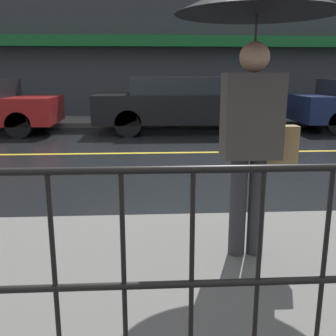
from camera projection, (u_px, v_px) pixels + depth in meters
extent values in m
plane|color=black|center=(132.00, 153.00, 7.88)|extent=(80.00, 80.00, 0.00)
cube|color=slate|center=(111.00, 282.00, 2.88)|extent=(28.00, 2.43, 0.14)
cube|color=slate|center=(137.00, 121.00, 12.72)|extent=(28.00, 2.18, 0.14)
cube|color=gold|center=(132.00, 153.00, 7.88)|extent=(25.20, 0.12, 0.01)
cube|color=#383D42|center=(136.00, 46.00, 13.36)|extent=(28.00, 0.30, 4.98)
cube|color=#196B2D|center=(136.00, 41.00, 12.92)|extent=(16.80, 0.55, 0.35)
cylinder|color=black|center=(84.00, 171.00, 1.69)|extent=(12.00, 0.04, 0.04)
cylinder|color=black|center=(90.00, 287.00, 1.82)|extent=(12.00, 0.04, 0.04)
cylinder|color=black|center=(55.00, 278.00, 1.80)|extent=(0.02, 0.02, 1.01)
cylinder|color=black|center=(124.00, 276.00, 1.82)|extent=(0.02, 0.02, 1.01)
cylinder|color=black|center=(192.00, 274.00, 1.84)|extent=(0.02, 0.02, 1.01)
cylinder|color=black|center=(258.00, 272.00, 1.85)|extent=(0.02, 0.02, 1.01)
cylinder|color=black|center=(323.00, 270.00, 1.87)|extent=(0.02, 0.02, 1.01)
cylinder|color=#333338|center=(238.00, 207.00, 3.09)|extent=(0.13, 0.13, 0.80)
cylinder|color=#333338|center=(256.00, 206.00, 3.10)|extent=(0.13, 0.13, 0.80)
cube|color=#47423D|center=(252.00, 116.00, 2.93)|extent=(0.43, 0.26, 0.63)
sphere|color=tan|center=(255.00, 57.00, 2.83)|extent=(0.22, 0.22, 0.22)
cylinder|color=#262628|center=(254.00, 67.00, 2.85)|extent=(0.02, 0.02, 0.71)
cube|color=#9E7A47|center=(281.00, 145.00, 3.00)|extent=(0.24, 0.12, 0.30)
cylinder|color=black|center=(37.00, 118.00, 11.34)|extent=(0.65, 0.22, 0.65)
cylinder|color=black|center=(19.00, 125.00, 9.71)|extent=(0.65, 0.22, 0.65)
cube|color=black|center=(184.00, 108.00, 10.69)|extent=(4.79, 1.88, 0.74)
cube|color=#1E2328|center=(177.00, 85.00, 10.54)|extent=(2.49, 1.73, 0.45)
cylinder|color=black|center=(230.00, 116.00, 11.65)|extent=(0.68, 0.22, 0.68)
cylinder|color=black|center=(244.00, 123.00, 10.04)|extent=(0.68, 0.22, 0.68)
cylinder|color=black|center=(130.00, 116.00, 11.49)|extent=(0.68, 0.22, 0.68)
cylinder|color=black|center=(128.00, 123.00, 9.87)|extent=(0.68, 0.22, 0.68)
cylinder|color=black|center=(312.00, 117.00, 11.78)|extent=(0.61, 0.22, 0.61)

